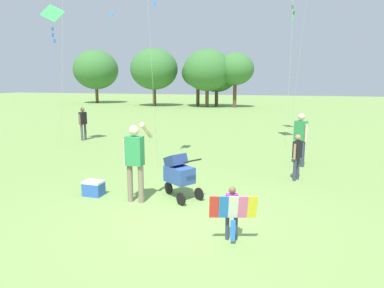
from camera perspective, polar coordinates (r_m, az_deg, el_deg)
The scene contains 10 objects.
ground_plane at distance 6.74m, azimuth -2.71°, elevation -12.72°, with size 120.00×120.00×0.00m, color #75994C.
treeline_distant at distance 37.95m, azimuth -4.61°, elevation 12.01°, with size 21.73×7.41×6.27m.
child_with_butterfly_kite at distance 5.84m, azimuth 6.66°, elevation -10.54°, with size 0.78×0.44×0.93m.
person_adult_flyer at distance 7.58m, azimuth -9.42°, elevation -2.04°, with size 0.55×0.51×1.79m.
stroller at distance 7.84m, azimuth -2.20°, elevation -4.68°, with size 1.07×0.88×1.03m.
kite_blue_high at distance 14.81m, azimuth -21.98°, elevation 18.65°, with size 2.84×2.80×5.55m.
person_red_shirt at distance 9.64m, azimuth 16.97°, elevation -1.50°, with size 0.26×0.37×1.25m.
person_sitting_far at distance 16.27m, azimuth -17.56°, elevation 3.65°, with size 0.23×0.47×1.48m.
person_couple_left at distance 11.25m, azimuth 17.47°, elevation 1.38°, with size 0.42×0.40×1.66m.
cooler_box at distance 8.45m, azimuth -15.94°, elevation -7.02°, with size 0.45×0.33×0.35m.
Camera 1 is at (2.08, -5.84, 2.64)m, focal length 32.29 mm.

